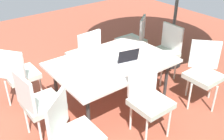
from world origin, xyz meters
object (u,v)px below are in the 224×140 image
chair_west (165,50)px  chair_northeast (72,132)px  dining_table (112,64)px  chair_south (85,53)px  chair_northwest (204,71)px  chair_north (148,97)px  laptop (126,58)px  cup (90,59)px  chair_southwest (134,38)px  chair_southeast (19,73)px  chair_east (38,102)px

chair_west → chair_northeast: (2.33, 0.80, 0.00)m
dining_table → chair_south: chair_south is taller
chair_south → chair_northwest: bearing=120.2°
dining_table → chair_west: size_ratio=1.78×
dining_table → chair_south: bearing=-91.1°
chair_south → chair_north: bearing=84.3°
dining_table → chair_northwest: size_ratio=1.78×
laptop → cup: laptop is taller
chair_southwest → laptop: 1.31m
chair_southeast → cup: chair_southeast is taller
chair_east → laptop: bearing=-99.0°
dining_table → laptop: bearing=145.1°
dining_table → chair_southwest: 1.36m
chair_north → laptop: (-0.19, -0.68, 0.22)m
chair_south → laptop: 0.93m
chair_northwest → chair_north: same height
chair_north → chair_east: size_ratio=1.00×
cup → chair_northeast: bearing=47.8°
dining_table → chair_south: 0.79m
chair_east → chair_southeast: bearing=-10.2°
chair_east → laptop: (-1.36, 0.09, 0.22)m
chair_north → chair_south: same height
chair_southwest → chair_east: bearing=-18.7°
chair_east → chair_west: bearing=-93.6°
dining_table → cup: 0.34m
chair_south → chair_east: 1.45m
laptop → cup: (0.44, -0.31, -0.01)m
chair_south → chair_east: bearing=29.4°
chair_northwest → chair_northeast: 2.24m
chair_west → chair_east: same height
dining_table → cup: cup is taller
chair_north → chair_southeast: 1.96m
dining_table → chair_north: bearing=88.3°
chair_east → chair_southeast: same height
chair_southwest → chair_south: same height
chair_southwest → chair_southeast: bearing=-39.2°
dining_table → laptop: laptop is taller
chair_northwest → cup: chair_northwest is taller
chair_east → cup: 0.98m
chair_east → chair_southeast: 0.86m
chair_northeast → chair_east: 0.73m
chair_west → chair_northeast: size_ratio=1.00×
chair_west → chair_north: same height
chair_west → chair_north: 1.49m
chair_north → chair_west: bearing=42.8°
dining_table → chair_southeast: chair_southeast is taller
dining_table → chair_east: size_ratio=1.78×
chair_northwest → chair_east: (2.31, -0.79, 0.00)m
cup → chair_west: bearing=174.4°
chair_southwest → chair_north: (1.15, 1.56, 0.00)m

